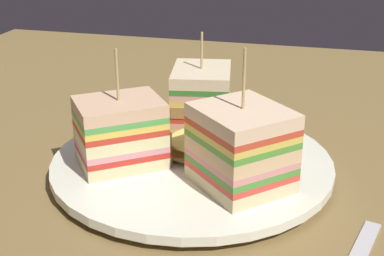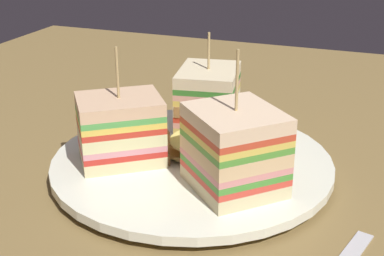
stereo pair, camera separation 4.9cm
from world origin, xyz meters
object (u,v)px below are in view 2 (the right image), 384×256
Objects in this scene: sandwich_wedge_0 at (208,101)px; sandwich_wedge_1 at (121,129)px; sandwich_wedge_2 at (234,150)px; chip_pile at (190,145)px; plate at (192,164)px.

sandwich_wedge_0 is 10.16cm from sandwich_wedge_1.
sandwich_wedge_2 reaches higher than sandwich_wedge_0.
plate is at bearing -130.45° from chip_pile.
sandwich_wedge_2 is at bearing 19.83° from sandwich_wedge_0.
sandwich_wedge_2 reaches higher than plate.
sandwich_wedge_0 is at bearing 22.90° from sandwich_wedge_1.
sandwich_wedge_1 is at bearing -40.39° from sandwich_wedge_0.
sandwich_wedge_1 is (-8.75, 5.15, -0.34)cm from sandwich_wedge_0.
sandwich_wedge_1 is at bearing 38.09° from sandwich_wedge_2.
sandwich_wedge_2 is at bearing -126.82° from chip_pile.
sandwich_wedge_1 reaches higher than chip_pile.
sandwich_wedge_2 is (-10.07, -5.75, 0.04)cm from sandwich_wedge_0.
chip_pile is (0.19, 0.22, 1.83)cm from plate.
plate is 2.21× the size of sandwich_wedge_2.
sandwich_wedge_2 is 2.08× the size of chip_pile.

